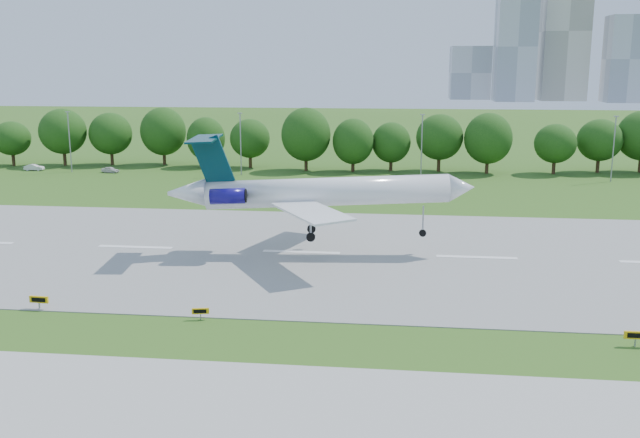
{
  "coord_description": "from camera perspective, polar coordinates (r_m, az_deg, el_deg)",
  "views": [
    {
      "loc": [
        11.32,
        -54.08,
        21.42
      ],
      "look_at": [
        2.99,
        18.0,
        5.59
      ],
      "focal_mm": 40.0,
      "sensor_mm": 36.0,
      "label": 1
    }
  ],
  "objects": [
    {
      "name": "ground",
      "position": [
        59.26,
        -4.94,
        -8.93
      ],
      "size": [
        600.0,
        600.0,
        0.0
      ],
      "primitive_type": "plane",
      "color": "#2B5616",
      "rests_on": "ground"
    },
    {
      "name": "runway",
      "position": [
        82.7,
        -1.5,
        -2.68
      ],
      "size": [
        400.0,
        45.0,
        0.08
      ],
      "primitive_type": "cube",
      "color": "gray",
      "rests_on": "ground"
    },
    {
      "name": "tree_line",
      "position": [
        147.31,
        2.16,
        6.36
      ],
      "size": [
        288.4,
        8.4,
        10.4
      ],
      "color": "#382314",
      "rests_on": "ground"
    },
    {
      "name": "skyline",
      "position": [
        453.57,
        18.36,
        12.84
      ],
      "size": [
        127.0,
        52.0,
        80.0
      ],
      "color": "#B2B2B7",
      "rests_on": "ground"
    },
    {
      "name": "airliner",
      "position": [
        80.77,
        -0.66,
        2.25
      ],
      "size": [
        35.01,
        25.37,
        11.79
      ],
      "rotation": [
        0.0,
        -0.03,
        0.11
      ],
      "color": "white",
      "rests_on": "ground"
    },
    {
      "name": "taxi_sign_left",
      "position": [
        68.41,
        -21.57,
        -6.03
      ],
      "size": [
        1.78,
        0.32,
        1.24
      ],
      "rotation": [
        0.0,
        0.0,
        -0.06
      ],
      "color": "gray",
      "rests_on": "ground"
    },
    {
      "name": "light_poles",
      "position": [
        137.61,
        0.79,
        6.01
      ],
      "size": [
        175.9,
        0.25,
        12.19
      ],
      "color": "gray",
      "rests_on": "ground"
    },
    {
      "name": "taxi_sign_right",
      "position": [
        60.83,
        23.94,
        -8.51
      ],
      "size": [
        1.75,
        0.23,
        1.23
      ],
      "rotation": [
        0.0,
        0.0,
        0.0
      ],
      "color": "gray",
      "rests_on": "ground"
    },
    {
      "name": "taxi_sign_centre",
      "position": [
        62.14,
        -9.54,
        -7.29
      ],
      "size": [
        1.47,
        0.44,
        1.03
      ],
      "rotation": [
        0.0,
        0.0,
        0.19
      ],
      "color": "gray",
      "rests_on": "ground"
    },
    {
      "name": "service_vehicle_a",
      "position": [
        157.85,
        -21.9,
        3.85
      ],
      "size": [
        3.99,
        1.66,
        1.28
      ],
      "primitive_type": "imported",
      "rotation": [
        0.0,
        0.0,
        1.65
      ],
      "color": "silver",
      "rests_on": "ground"
    },
    {
      "name": "service_vehicle_b",
      "position": [
        149.57,
        -16.43,
        3.8
      ],
      "size": [
        3.74,
        1.99,
        1.21
      ],
      "primitive_type": "imported",
      "rotation": [
        0.0,
        0.0,
        1.41
      ],
      "color": "silver",
      "rests_on": "ground"
    }
  ]
}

